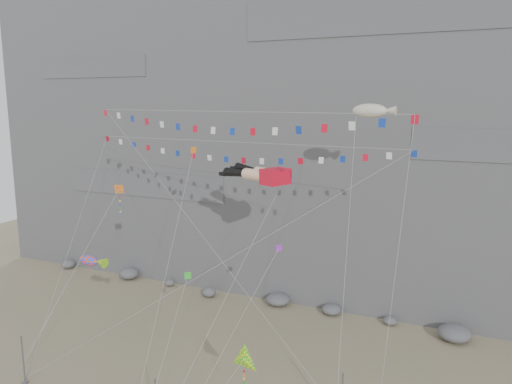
% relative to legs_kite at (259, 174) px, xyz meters
% --- Properties ---
extents(ground, '(120.00, 120.00, 0.00)m').
position_rel_legs_kite_xyz_m(ground, '(-1.50, -8.40, -15.65)').
color(ground, gray).
rests_on(ground, ground).
extents(cliff, '(80.00, 28.00, 50.00)m').
position_rel_legs_kite_xyz_m(cliff, '(-1.50, 23.60, 9.35)').
color(cliff, slate).
rests_on(cliff, ground).
extents(talus_boulders, '(60.00, 3.00, 1.20)m').
position_rel_legs_kite_xyz_m(talus_boulders, '(-1.50, 8.60, -15.05)').
color(talus_boulders, slate).
rests_on(talus_boulders, ground).
extents(anchor_pole_left, '(0.12, 0.12, 3.95)m').
position_rel_legs_kite_xyz_m(anchor_pole_left, '(-14.05, -13.81, -13.68)').
color(anchor_pole_left, slate).
rests_on(anchor_pole_left, ground).
extents(legs_kite, '(7.58, 19.76, 22.62)m').
position_rel_legs_kite_xyz_m(legs_kite, '(0.00, 0.00, 0.00)').
color(legs_kite, red).
rests_on(legs_kite, ground).
extents(flag_banner_upper, '(32.45, 17.25, 26.36)m').
position_rel_legs_kite_xyz_m(flag_banner_upper, '(-3.47, 2.28, 2.48)').
color(flag_banner_upper, red).
rests_on(flag_banner_upper, ground).
extents(flag_banner_lower, '(29.11, 9.94, 25.65)m').
position_rel_legs_kite_xyz_m(flag_banner_lower, '(-0.72, -5.24, 5.43)').
color(flag_banner_lower, red).
rests_on(flag_banner_lower, ground).
extents(harlequin_kite, '(4.47, 10.26, 17.27)m').
position_rel_legs_kite_xyz_m(harlequin_kite, '(-12.00, -4.01, -1.62)').
color(harlequin_kite, '#F91B33').
rests_on(harlequin_kite, ground).
extents(fish_windsock, '(5.17, 5.55, 10.12)m').
position_rel_legs_kite_xyz_m(fish_windsock, '(-12.87, -7.34, -7.37)').
color(fish_windsock, '#FF410D').
rests_on(fish_windsock, ground).
extents(delta_kite, '(4.22, 4.29, 7.28)m').
position_rel_legs_kite_xyz_m(delta_kite, '(4.29, -12.18, -10.40)').
color(delta_kite, yellow).
rests_on(delta_kite, ground).
extents(blimp_windsock, '(3.94, 13.74, 24.80)m').
position_rel_legs_kite_xyz_m(blimp_windsock, '(9.03, 1.66, 5.42)').
color(blimp_windsock, beige).
rests_on(blimp_windsock, ground).
extents(small_kite_a, '(2.99, 13.31, 21.78)m').
position_rel_legs_kite_xyz_m(small_kite_a, '(-5.62, -1.67, 1.66)').
color(small_kite_a, orange).
rests_on(small_kite_a, ground).
extents(small_kite_b, '(3.39, 11.86, 15.41)m').
position_rel_legs_kite_xyz_m(small_kite_b, '(3.15, -3.45, -5.59)').
color(small_kite_b, purple).
rests_on(small_kite_b, ground).
extents(small_kite_c, '(1.86, 8.96, 11.95)m').
position_rel_legs_kite_xyz_m(small_kite_c, '(-2.58, -7.86, -7.20)').
color(small_kite_c, '#1BA519').
rests_on(small_kite_c, ground).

